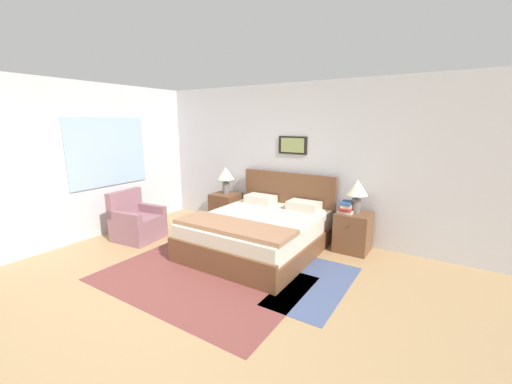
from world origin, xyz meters
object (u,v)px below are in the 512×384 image
Objects in this scene: nightstand_by_door at (353,232)px; bed at (259,232)px; armchair at (137,223)px; nightstand_near_window at (226,209)px; table_lamp_by_door at (357,190)px; table_lamp_near_window at (226,175)px.

bed is at bearing -148.20° from nightstand_by_door.
armchair reaches higher than nightstand_near_window.
armchair reaches higher than nightstand_by_door.
table_lamp_by_door is (0.01, 0.02, 0.66)m from nightstand_by_door.
nightstand_near_window is 1.00× the size of nightstand_by_door.
nightstand_near_window is 1.17× the size of table_lamp_near_window.
armchair is 1.80m from table_lamp_near_window.
table_lamp_near_window is (0.78, 1.48, 0.68)m from armchair.
table_lamp_by_door reaches higher than bed.
table_lamp_by_door reaches higher than armchair.
table_lamp_by_door reaches higher than nightstand_by_door.
table_lamp_near_window and table_lamp_by_door have the same top height.
bed is 3.35× the size of nightstand_near_window.
bed is 1.61m from table_lamp_near_window.
bed is 2.13m from armchair.
nightstand_near_window is at bearing 148.20° from bed.
table_lamp_near_window is 1.00× the size of table_lamp_by_door.
bed is 1.45m from nightstand_near_window.
nightstand_by_door is at bearing 107.70° from armchair.
nightstand_near_window and nightstand_by_door have the same top height.
bed is at bearing -31.80° from nightstand_near_window.
nightstand_by_door is 1.17× the size of table_lamp_by_door.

